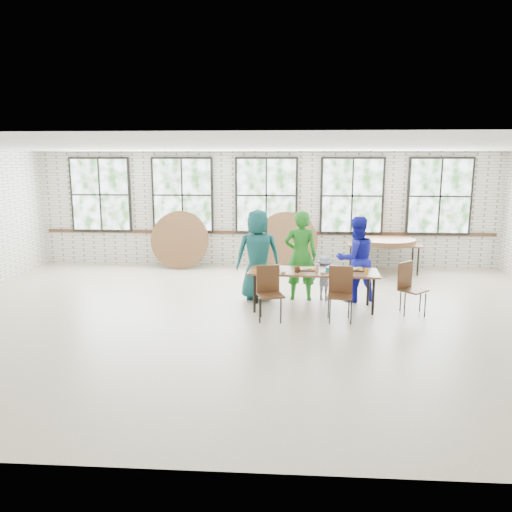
{
  "coord_description": "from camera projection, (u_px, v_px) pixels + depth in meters",
  "views": [
    {
      "loc": [
        0.59,
        -8.53,
        2.77
      ],
      "look_at": [
        0.0,
        0.4,
        1.05
      ],
      "focal_mm": 35.0,
      "sensor_mm": 36.0,
      "label": 1
    }
  ],
  "objects": [
    {
      "name": "dining_table",
      "position": [
        313.0,
        273.0,
        9.33
      ],
      "size": [
        2.44,
        0.94,
        0.74
      ],
      "rotation": [
        0.0,
        0.0,
        -0.06
      ],
      "color": "brown",
      "rests_on": "ground"
    },
    {
      "name": "room",
      "position": [
        266.0,
        197.0,
        12.92
      ],
      "size": [
        12.0,
        12.0,
        12.0
      ],
      "color": "beige",
      "rests_on": "ground"
    },
    {
      "name": "tabletop_clutter",
      "position": [
        318.0,
        270.0,
        9.28
      ],
      "size": [
        2.04,
        0.58,
        0.11
      ],
      "color": "black",
      "rests_on": "dining_table"
    },
    {
      "name": "chair_spare",
      "position": [
        409.0,
        283.0,
        9.1
      ],
      "size": [
        0.58,
        0.58,
        0.95
      ],
      "rotation": [
        0.0,
        0.0,
        0.76
      ],
      "color": "#492B18",
      "rests_on": "ground"
    },
    {
      "name": "chair_near_right",
      "position": [
        340.0,
        289.0,
        8.73
      ],
      "size": [
        0.47,
        0.46,
        0.95
      ],
      "rotation": [
        0.0,
        0.0,
        -0.13
      ],
      "color": "#492B18",
      "rests_on": "ground"
    },
    {
      "name": "round_tops_leaning",
      "position": [
        233.0,
        241.0,
        12.85
      ],
      "size": [
        4.31,
        0.47,
        1.48
      ],
      "color": "brown",
      "rests_on": "ground"
    },
    {
      "name": "adult_blue",
      "position": [
        356.0,
        259.0,
        9.88
      ],
      "size": [
        0.99,
        0.87,
        1.7
      ],
      "primitive_type": "imported",
      "rotation": [
        0.0,
        0.0,
        3.47
      ],
      "color": "#191BB0",
      "rests_on": "ground"
    },
    {
      "name": "storage_table",
      "position": [
        384.0,
        246.0,
        12.37
      ],
      "size": [
        1.84,
        0.86,
        0.74
      ],
      "rotation": [
        0.0,
        0.0,
        -0.06
      ],
      "color": "brown",
      "rests_on": "ground"
    },
    {
      "name": "round_tops_stacked",
      "position": [
        384.0,
        241.0,
        12.35
      ],
      "size": [
        1.5,
        1.5,
        0.13
      ],
      "color": "brown",
      "rests_on": "storage_table"
    },
    {
      "name": "adult_green",
      "position": [
        301.0,
        256.0,
        9.94
      ],
      "size": [
        0.67,
        0.45,
        1.8
      ],
      "primitive_type": "imported",
      "rotation": [
        0.0,
        0.0,
        3.12
      ],
      "color": "#207920",
      "rests_on": "ground"
    },
    {
      "name": "toddler",
      "position": [
        324.0,
        278.0,
        10.0
      ],
      "size": [
        0.64,
        0.46,
        0.89
      ],
      "primitive_type": "imported",
      "rotation": [
        0.0,
        0.0,
        2.89
      ],
      "color": "#111437",
      "rests_on": "ground"
    },
    {
      "name": "adult_teal",
      "position": [
        258.0,
        255.0,
        10.0
      ],
      "size": [
        0.96,
        0.7,
        1.82
      ],
      "primitive_type": "imported",
      "rotation": [
        0.0,
        0.0,
        3.28
      ],
      "color": "#154A53",
      "rests_on": "ground"
    },
    {
      "name": "chair_near_left",
      "position": [
        269.0,
        288.0,
        8.78
      ],
      "size": [
        0.52,
        0.51,
        0.95
      ],
      "rotation": [
        0.0,
        0.0,
        0.31
      ],
      "color": "#492B18",
      "rests_on": "ground"
    }
  ]
}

